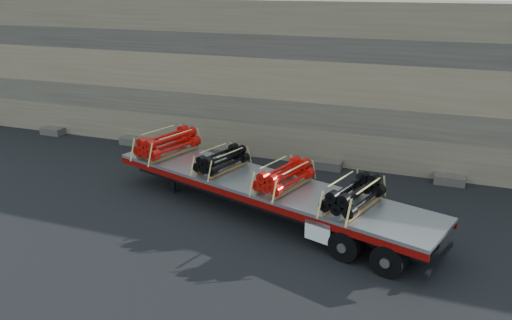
{
  "coord_description": "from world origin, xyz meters",
  "views": [
    {
      "loc": [
        6.13,
        -15.62,
        7.78
      ],
      "look_at": [
        0.13,
        0.62,
        1.54
      ],
      "focal_mm": 35.0,
      "sensor_mm": 36.0,
      "label": 1
    }
  ],
  "objects_px": {
    "trailer": "(264,198)",
    "bundle_front": "(168,144)",
    "bundle_rear": "(354,195)",
    "bundle_midrear": "(284,177)",
    "bundle_midfront": "(222,160)"
  },
  "relations": [
    {
      "from": "bundle_front",
      "to": "bundle_midfront",
      "type": "distance_m",
      "value": 2.85
    },
    {
      "from": "bundle_front",
      "to": "bundle_midrear",
      "type": "distance_m",
      "value": 5.62
    },
    {
      "from": "bundle_front",
      "to": "bundle_rear",
      "type": "bearing_deg",
      "value": 0.0
    },
    {
      "from": "trailer",
      "to": "bundle_front",
      "type": "height_order",
      "value": "bundle_front"
    },
    {
      "from": "bundle_midfront",
      "to": "bundle_rear",
      "type": "distance_m",
      "value": 5.32
    },
    {
      "from": "bundle_front",
      "to": "bundle_midrear",
      "type": "relative_size",
      "value": 1.14
    },
    {
      "from": "bundle_front",
      "to": "trailer",
      "type": "bearing_deg",
      "value": -0.0
    },
    {
      "from": "bundle_front",
      "to": "bundle_midfront",
      "type": "height_order",
      "value": "bundle_front"
    },
    {
      "from": "bundle_rear",
      "to": "bundle_front",
      "type": "bearing_deg",
      "value": 180.0
    },
    {
      "from": "trailer",
      "to": "bundle_front",
      "type": "distance_m",
      "value": 4.9
    },
    {
      "from": "bundle_front",
      "to": "bundle_rear",
      "type": "distance_m",
      "value": 8.17
    },
    {
      "from": "bundle_midfront",
      "to": "bundle_midrear",
      "type": "distance_m",
      "value": 2.76
    },
    {
      "from": "trailer",
      "to": "bundle_rear",
      "type": "xyz_separation_m",
      "value": [
        3.24,
        -1.0,
        1.02
      ]
    },
    {
      "from": "trailer",
      "to": "bundle_midfront",
      "type": "bearing_deg",
      "value": 180.0
    },
    {
      "from": "bundle_midrear",
      "to": "bundle_midfront",
      "type": "bearing_deg",
      "value": -180.0
    }
  ]
}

